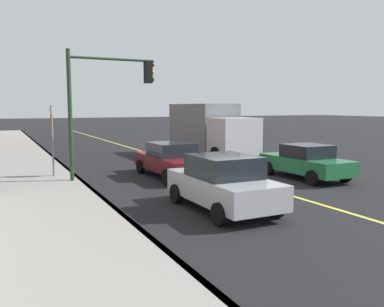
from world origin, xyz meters
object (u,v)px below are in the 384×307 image
Objects in this scene: traffic_light_mast at (105,93)px; car_maroon at (171,160)px; truck_gray at (209,129)px; car_green at (306,161)px; street_sign_post at (52,136)px; car_silver at (223,183)px.

car_maroon is at bearing -94.18° from traffic_light_mast.
car_green is at bearing -179.40° from truck_gray.
car_green is at bearing -119.96° from car_maroon.
street_sign_post reaches higher than car_maroon.
truck_gray reaches higher than car_green.
car_maroon is 0.91× the size of traffic_light_mast.
traffic_light_mast is (6.00, 1.86, 2.73)m from car_silver.
car_silver is 5.86m from car_maroon.
traffic_light_mast reaches higher than truck_gray.
car_maroon is 5.01m from street_sign_post.
car_silver is 1.33× the size of street_sign_post.
truck_gray is 9.39m from traffic_light_mast.
car_green is 8.68m from traffic_light_mast.
truck_gray is 2.35× the size of street_sign_post.
car_silver is 0.87× the size of car_maroon.
truck_gray is at bearing -26.71° from car_silver.
traffic_light_mast is at bearing 85.82° from car_maroon.
car_silver is at bearing -162.74° from traffic_light_mast.
traffic_light_mast is at bearing 125.04° from truck_gray.
street_sign_post is at bearing 26.71° from car_silver.
truck_gray is (5.49, -4.81, 0.94)m from car_maroon.
car_silver is 12.66m from truck_gray.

